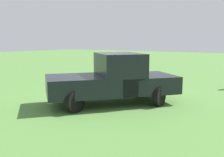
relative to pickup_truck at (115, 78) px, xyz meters
The scene contains 2 objects.
ground_plane 1.41m from the pickup_truck, 44.29° to the left, with size 80.00×80.00×0.00m, color #54843D.
pickup_truck is the anchor object (origin of this frame).
Camera 1 is at (-8.22, -5.74, 2.23)m, focal length 41.12 mm.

